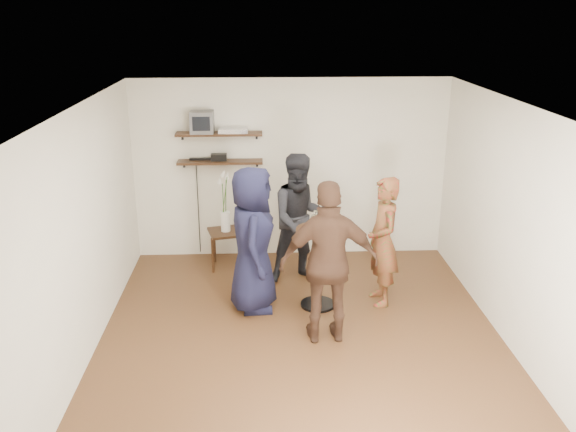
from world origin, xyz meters
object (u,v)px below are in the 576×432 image
at_px(person_plaid, 383,242).
at_px(person_dark, 301,219).
at_px(person_navy, 253,240).
at_px(crt_monitor, 202,122).
at_px(drinks_table, 319,257).
at_px(side_table, 226,237).
at_px(radio, 219,157).
at_px(dvd_deck, 233,130).
at_px(person_brown, 329,263).

height_order(person_plaid, person_dark, person_dark).
bearing_deg(person_navy, crt_monitor, 22.48).
xyz_separation_m(crt_monitor, person_plaid, (2.28, -1.54, -1.21)).
height_order(crt_monitor, drinks_table, crt_monitor).
bearing_deg(side_table, crt_monitor, 129.00).
height_order(radio, person_navy, person_navy).
bearing_deg(crt_monitor, person_navy, -66.92).
relative_size(radio, person_plaid, 0.14).
bearing_deg(side_table, radio, 102.91).
relative_size(radio, side_table, 0.40).
bearing_deg(side_table, person_plaid, -30.61).
bearing_deg(person_navy, side_table, 16.85).
distance_m(crt_monitor, person_plaid, 3.00).
relative_size(dvd_deck, person_dark, 0.23).
bearing_deg(drinks_table, person_brown, -87.38).
relative_size(crt_monitor, person_brown, 0.17).
height_order(side_table, drinks_table, drinks_table).
xyz_separation_m(dvd_deck, person_plaid, (1.85, -1.54, -1.09)).
bearing_deg(person_plaid, drinks_table, -90.00).
bearing_deg(crt_monitor, person_brown, -57.69).
bearing_deg(person_navy, person_dark, -39.27).
bearing_deg(side_table, person_brown, -59.01).
bearing_deg(person_dark, drinks_table, -90.00).
height_order(person_dark, person_navy, person_navy).
bearing_deg(drinks_table, dvd_deck, 123.38).
height_order(drinks_table, person_plaid, person_plaid).
bearing_deg(dvd_deck, crt_monitor, 180.00).
distance_m(person_dark, person_navy, 1.01).
relative_size(person_dark, person_navy, 0.98).
distance_m(side_table, person_dark, 1.20).
distance_m(side_table, person_plaid, 2.33).
bearing_deg(dvd_deck, side_table, -109.11).
distance_m(crt_monitor, side_table, 1.63).
bearing_deg(radio, person_navy, -73.56).
distance_m(side_table, drinks_table, 1.73).
distance_m(dvd_deck, person_dark, 1.60).
relative_size(person_plaid, person_brown, 0.88).
height_order(crt_monitor, dvd_deck, crt_monitor).
relative_size(drinks_table, person_navy, 0.57).
bearing_deg(radio, crt_monitor, 180.00).
relative_size(dvd_deck, person_brown, 0.22).
height_order(radio, person_plaid, person_plaid).
bearing_deg(side_table, drinks_table, -46.34).
bearing_deg(radio, person_dark, -37.02).
bearing_deg(person_brown, crt_monitor, -60.31).
bearing_deg(person_brown, person_plaid, -133.63).
height_order(person_plaid, person_brown, person_brown).
bearing_deg(person_navy, radio, 15.84).
xyz_separation_m(crt_monitor, dvd_deck, (0.42, 0.00, -0.12)).
bearing_deg(person_plaid, crt_monitor, -129.40).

